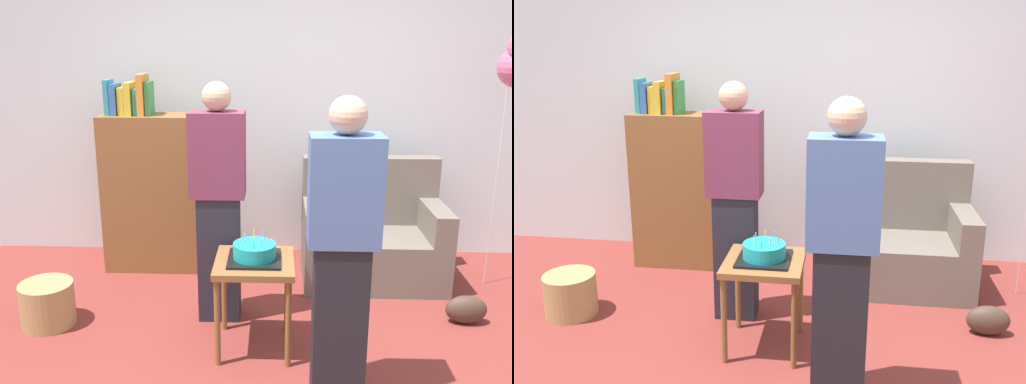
{
  "view_description": "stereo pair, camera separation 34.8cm",
  "coord_description": "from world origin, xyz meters",
  "views": [
    {
      "loc": [
        -0.08,
        -2.77,
        1.89
      ],
      "look_at": [
        -0.21,
        0.58,
        0.95
      ],
      "focal_mm": 38.61,
      "sensor_mm": 36.0,
      "label": 1
    },
    {
      "loc": [
        0.27,
        -2.74,
        1.89
      ],
      "look_at": [
        -0.21,
        0.58,
        0.95
      ],
      "focal_mm": 38.61,
      "sensor_mm": 36.0,
      "label": 2
    }
  ],
  "objects": [
    {
      "name": "birthday_cake",
      "position": [
        -0.21,
        0.33,
        0.64
      ],
      "size": [
        0.32,
        0.32,
        0.17
      ],
      "color": "black",
      "rests_on": "side_table"
    },
    {
      "name": "person_blowing_candles",
      "position": [
        -0.46,
        0.73,
        0.83
      ],
      "size": [
        0.36,
        0.22,
        1.63
      ],
      "rotation": [
        0.0,
        0.0,
        -0.28
      ],
      "color": "#23232D",
      "rests_on": "ground_plane"
    },
    {
      "name": "person_holding_cake",
      "position": [
        0.26,
        -0.13,
        0.83
      ],
      "size": [
        0.36,
        0.22,
        1.63
      ],
      "rotation": [
        0.0,
        0.0,
        3.0
      ],
      "color": "black",
      "rests_on": "ground_plane"
    },
    {
      "name": "side_table",
      "position": [
        -0.21,
        0.33,
        0.5
      ],
      "size": [
        0.48,
        0.48,
        0.59
      ],
      "color": "brown",
      "rests_on": "ground_plane"
    },
    {
      "name": "ground_plane",
      "position": [
        0.0,
        0.0,
        0.0
      ],
      "size": [
        8.0,
        8.0,
        0.0
      ],
      "primitive_type": "plane",
      "color": "maroon"
    },
    {
      "name": "bookshelf",
      "position": [
        -1.11,
        1.6,
        0.68
      ],
      "size": [
        0.8,
        0.36,
        1.62
      ],
      "color": "brown",
      "rests_on": "ground_plane"
    },
    {
      "name": "couch",
      "position": [
        0.69,
        1.43,
        0.34
      ],
      "size": [
        1.1,
        0.7,
        0.96
      ],
      "color": "#6B6056",
      "rests_on": "ground_plane"
    },
    {
      "name": "wicker_basket",
      "position": [
        -1.63,
        0.56,
        0.15
      ],
      "size": [
        0.36,
        0.36,
        0.3
      ],
      "primitive_type": "cylinder",
      "color": "#A88451",
      "rests_on": "ground_plane"
    },
    {
      "name": "wall_back",
      "position": [
        0.0,
        2.05,
        1.35
      ],
      "size": [
        6.0,
        0.1,
        2.7
      ],
      "primitive_type": "cube",
      "color": "silver",
      "rests_on": "ground_plane"
    },
    {
      "name": "handbag",
      "position": [
        1.23,
        0.69,
        0.1
      ],
      "size": [
        0.28,
        0.14,
        0.2
      ],
      "primitive_type": "ellipsoid",
      "color": "#473328",
      "rests_on": "ground_plane"
    }
  ]
}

